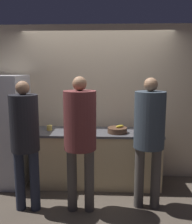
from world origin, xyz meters
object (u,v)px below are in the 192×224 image
(bottle_clear, at_px, (79,124))
(utensil_crock, at_px, (142,124))
(person_center, at_px, (80,130))
(person_right, at_px, (149,130))
(person_left, at_px, (25,134))
(refrigerator, at_px, (4,130))
(cup_red, at_px, (144,129))
(cup_yellow, at_px, (49,128))
(fruit_bowl, at_px, (117,130))

(bottle_clear, bearing_deg, utensil_crock, 8.29)
(utensil_crock, bearing_deg, bottle_clear, -171.71)
(person_center, height_order, person_right, person_center)
(person_left, bearing_deg, person_right, 5.03)
(refrigerator, distance_m, person_right, 2.34)
(cup_red, bearing_deg, utensil_crock, 92.25)
(cup_yellow, height_order, cup_red, cup_red)
(fruit_bowl, bearing_deg, person_right, -56.99)
(refrigerator, xyz_separation_m, utensil_crock, (2.27, 0.29, 0.07))
(person_center, xyz_separation_m, cup_red, (0.94, 0.84, -0.17))
(refrigerator, distance_m, person_center, 1.57)
(person_right, distance_m, fruit_bowl, 0.73)
(person_right, relative_size, utensil_crock, 6.77)
(cup_red, bearing_deg, bottle_clear, 175.69)
(cup_yellow, bearing_deg, person_right, -25.44)
(fruit_bowl, relative_size, utensil_crock, 1.16)
(refrigerator, bearing_deg, utensil_crock, 7.17)
(fruit_bowl, xyz_separation_m, cup_red, (0.43, 0.11, 0.00))
(person_left, xyz_separation_m, utensil_crock, (1.65, 1.09, -0.09))
(fruit_bowl, bearing_deg, cup_red, 14.83)
(refrigerator, relative_size, person_right, 1.00)
(refrigerator, distance_m, person_left, 1.03)
(person_center, bearing_deg, cup_yellow, 125.52)
(refrigerator, distance_m, bottle_clear, 1.22)
(person_right, xyz_separation_m, cup_red, (0.04, 0.72, -0.16))
(person_center, relative_size, fruit_bowl, 5.89)
(refrigerator, distance_m, cup_yellow, 0.74)
(cup_yellow, bearing_deg, fruit_bowl, -5.64)
(refrigerator, distance_m, cup_red, 2.28)
(utensil_crock, distance_m, cup_yellow, 1.55)
(person_left, xyz_separation_m, cup_yellow, (0.12, 0.85, -0.12))
(refrigerator, xyz_separation_m, bottle_clear, (1.21, 0.13, 0.08))
(cup_yellow, bearing_deg, cup_red, 0.22)
(refrigerator, xyz_separation_m, person_center, (1.34, -0.79, 0.22))
(person_left, relative_size, cup_yellow, 20.19)
(person_center, distance_m, bottle_clear, 0.94)
(person_center, relative_size, person_right, 1.01)
(person_center, distance_m, person_right, 0.91)
(utensil_crock, bearing_deg, person_right, -92.06)
(bottle_clear, bearing_deg, fruit_bowl, -17.11)
(person_right, distance_m, cup_yellow, 1.66)
(person_center, height_order, utensil_crock, person_center)
(person_left, distance_m, person_right, 1.62)
(person_center, bearing_deg, person_right, 8.02)
(person_right, relative_size, cup_red, 19.51)
(cup_yellow, bearing_deg, person_center, -54.48)
(utensil_crock, xyz_separation_m, cup_red, (0.01, -0.24, -0.02))
(refrigerator, bearing_deg, fruit_bowl, -2.02)
(utensil_crock, height_order, cup_yellow, utensil_crock)
(person_left, relative_size, person_right, 0.98)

